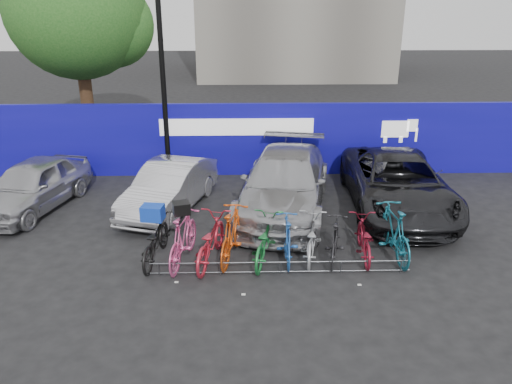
{
  "coord_description": "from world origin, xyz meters",
  "views": [
    {
      "loc": [
        -0.76,
        -9.97,
        5.51
      ],
      "look_at": [
        -0.47,
        2.0,
        0.89
      ],
      "focal_mm": 35.0,
      "sensor_mm": 36.0,
      "label": 1
    }
  ],
  "objects_px": {
    "car_0": "(32,185)",
    "bike_1": "(183,238)",
    "bike_6": "(311,238)",
    "bike_7": "(335,240)",
    "car_1": "(170,187)",
    "bike_3": "(232,234)",
    "tree": "(83,12)",
    "car_3": "(397,183)",
    "bike_4": "(264,240)",
    "bike_2": "(210,240)",
    "car_2": "(285,183)",
    "bike_9": "(393,232)",
    "bike_8": "(364,239)",
    "bike_5": "(287,239)",
    "bike_0": "(155,240)",
    "lamppost": "(163,79)",
    "bike_rack": "(281,267)"
  },
  "relations": [
    {
      "from": "car_3",
      "to": "bike_5",
      "type": "bearing_deg",
      "value": -135.66
    },
    {
      "from": "car_3",
      "to": "bike_8",
      "type": "distance_m",
      "value": 3.19
    },
    {
      "from": "lamppost",
      "to": "bike_1",
      "type": "xyz_separation_m",
      "value": [
        1.07,
        -5.43,
        -2.68
      ]
    },
    {
      "from": "bike_6",
      "to": "bike_7",
      "type": "xyz_separation_m",
      "value": [
        0.53,
        -0.15,
        0.03
      ]
    },
    {
      "from": "lamppost",
      "to": "bike_6",
      "type": "bearing_deg",
      "value": -53.16
    },
    {
      "from": "bike_7",
      "to": "bike_0",
      "type": "bearing_deg",
      "value": 12.99
    },
    {
      "from": "lamppost",
      "to": "tree",
      "type": "bearing_deg",
      "value": 127.51
    },
    {
      "from": "car_0",
      "to": "bike_1",
      "type": "xyz_separation_m",
      "value": [
        4.53,
        -3.2,
        -0.1
      ]
    },
    {
      "from": "car_1",
      "to": "bike_3",
      "type": "relative_size",
      "value": 2.0
    },
    {
      "from": "bike_3",
      "to": "bike_7",
      "type": "xyz_separation_m",
      "value": [
        2.31,
        -0.13,
        -0.1
      ]
    },
    {
      "from": "tree",
      "to": "bike_8",
      "type": "distance_m",
      "value": 13.99
    },
    {
      "from": "bike_2",
      "to": "bike_5",
      "type": "relative_size",
      "value": 1.17
    },
    {
      "from": "bike_2",
      "to": "bike_7",
      "type": "relative_size",
      "value": 1.22
    },
    {
      "from": "bike_1",
      "to": "bike_4",
      "type": "height_order",
      "value": "bike_1"
    },
    {
      "from": "car_0",
      "to": "bike_5",
      "type": "height_order",
      "value": "car_0"
    },
    {
      "from": "car_0",
      "to": "car_3",
      "type": "xyz_separation_m",
      "value": [
        10.13,
        -0.28,
        0.07
      ]
    },
    {
      "from": "tree",
      "to": "bike_7",
      "type": "xyz_separation_m",
      "value": [
        8.03,
        -10.05,
        -4.57
      ]
    },
    {
      "from": "car_3",
      "to": "bike_0",
      "type": "distance_m",
      "value": 6.85
    },
    {
      "from": "bike_6",
      "to": "bike_9",
      "type": "distance_m",
      "value": 1.86
    },
    {
      "from": "lamppost",
      "to": "car_2",
      "type": "bearing_deg",
      "value": -35.3
    },
    {
      "from": "car_2",
      "to": "bike_9",
      "type": "xyz_separation_m",
      "value": [
        2.25,
        -2.75,
        -0.19
      ]
    },
    {
      "from": "bike_rack",
      "to": "bike_3",
      "type": "relative_size",
      "value": 2.79
    },
    {
      "from": "car_3",
      "to": "bike_3",
      "type": "height_order",
      "value": "car_3"
    },
    {
      "from": "car_2",
      "to": "bike_5",
      "type": "relative_size",
      "value": 3.22
    },
    {
      "from": "car_3",
      "to": "bike_0",
      "type": "relative_size",
      "value": 2.9
    },
    {
      "from": "lamppost",
      "to": "bike_3",
      "type": "bearing_deg",
      "value": -67.81
    },
    {
      "from": "bike_4",
      "to": "bike_6",
      "type": "xyz_separation_m",
      "value": [
        1.06,
        0.13,
        -0.03
      ]
    },
    {
      "from": "car_3",
      "to": "bike_2",
      "type": "relative_size",
      "value": 2.74
    },
    {
      "from": "car_2",
      "to": "bike_3",
      "type": "relative_size",
      "value": 2.77
    },
    {
      "from": "tree",
      "to": "bike_0",
      "type": "bearing_deg",
      "value": -68.16
    },
    {
      "from": "bike_3",
      "to": "bike_4",
      "type": "distance_m",
      "value": 0.74
    },
    {
      "from": "bike_3",
      "to": "bike_rack",
      "type": "bearing_deg",
      "value": 157.51
    },
    {
      "from": "bike_1",
      "to": "bike_7",
      "type": "xyz_separation_m",
      "value": [
        3.39,
        0.04,
        -0.09
      ]
    },
    {
      "from": "car_1",
      "to": "bike_3",
      "type": "bearing_deg",
      "value": -41.21
    },
    {
      "from": "bike_3",
      "to": "car_3",
      "type": "bearing_deg",
      "value": -136.28
    },
    {
      "from": "bike_0",
      "to": "bike_9",
      "type": "distance_m",
      "value": 5.37
    },
    {
      "from": "car_1",
      "to": "bike_3",
      "type": "height_order",
      "value": "car_1"
    },
    {
      "from": "bike_1",
      "to": "bike_8",
      "type": "xyz_separation_m",
      "value": [
        4.06,
        0.15,
        -0.13
      ]
    },
    {
      "from": "car_2",
      "to": "bike_1",
      "type": "bearing_deg",
      "value": -119.19
    },
    {
      "from": "car_0",
      "to": "bike_3",
      "type": "xyz_separation_m",
      "value": [
        5.61,
        -3.04,
        -0.09
      ]
    },
    {
      "from": "car_3",
      "to": "bike_6",
      "type": "xyz_separation_m",
      "value": [
        -2.73,
        -2.74,
        -0.3
      ]
    },
    {
      "from": "lamppost",
      "to": "bike_rack",
      "type": "xyz_separation_m",
      "value": [
        3.2,
        -6.0,
        -3.11
      ]
    },
    {
      "from": "bike_rack",
      "to": "bike_8",
      "type": "distance_m",
      "value": 2.08
    },
    {
      "from": "car_0",
      "to": "bike_1",
      "type": "bearing_deg",
      "value": -21.06
    },
    {
      "from": "car_3",
      "to": "bike_9",
      "type": "bearing_deg",
      "value": -104.22
    },
    {
      "from": "bike_7",
      "to": "car_2",
      "type": "bearing_deg",
      "value": -58.43
    },
    {
      "from": "bike_rack",
      "to": "bike_8",
      "type": "xyz_separation_m",
      "value": [
        1.93,
        0.71,
        0.3
      ]
    },
    {
      "from": "bike_2",
      "to": "bike_4",
      "type": "height_order",
      "value": "bike_2"
    },
    {
      "from": "bike_1",
      "to": "bike_9",
      "type": "height_order",
      "value": "bike_9"
    },
    {
      "from": "bike_1",
      "to": "tree",
      "type": "bearing_deg",
      "value": -54.53
    }
  ]
}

